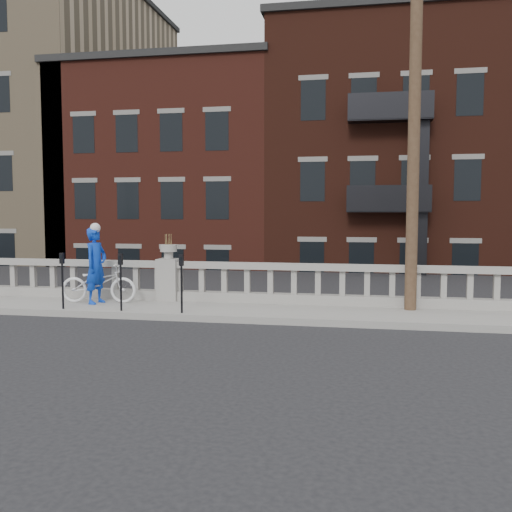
{
  "coord_description": "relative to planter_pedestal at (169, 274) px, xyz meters",
  "views": [
    {
      "loc": [
        5.07,
        -10.4,
        2.53
      ],
      "look_at": [
        2.5,
        3.2,
        1.42
      ],
      "focal_mm": 40.0,
      "sensor_mm": 36.0,
      "label": 1
    }
  ],
  "objects": [
    {
      "name": "parking_meter_d",
      "position": [
        -0.56,
        -1.8,
        0.17
      ],
      "size": [
        0.1,
        0.09,
        1.36
      ],
      "color": "black",
      "rests_on": "sidewalk"
    },
    {
      "name": "ground",
      "position": [
        0.0,
        -3.95,
        -0.83
      ],
      "size": [
        120.0,
        120.0,
        0.0
      ],
      "primitive_type": "plane",
      "color": "black",
      "rests_on": "ground"
    },
    {
      "name": "parking_meter_c",
      "position": [
        -2.06,
        -1.8,
        0.17
      ],
      "size": [
        0.1,
        0.09,
        1.36
      ],
      "color": "black",
      "rests_on": "sidewalk"
    },
    {
      "name": "lower_level",
      "position": [
        0.56,
        19.09,
        1.8
      ],
      "size": [
        80.0,
        44.0,
        20.8
      ],
      "color": "#605E59",
      "rests_on": "ground"
    },
    {
      "name": "sidewalk",
      "position": [
        0.0,
        -0.95,
        -0.76
      ],
      "size": [
        32.0,
        2.2,
        0.15
      ],
      "primitive_type": "cube",
      "color": "gray",
      "rests_on": "ground"
    },
    {
      "name": "cyclist",
      "position": [
        -1.64,
        -0.88,
        0.3
      ],
      "size": [
        0.59,
        0.79,
        1.95
      ],
      "primitive_type": "imported",
      "rotation": [
        0.0,
        0.0,
        1.38
      ],
      "color": "#0C36B7",
      "rests_on": "sidewalk"
    },
    {
      "name": "utility_pole",
      "position": [
        6.2,
        -0.35,
        4.41
      ],
      "size": [
        1.6,
        0.28,
        10.0
      ],
      "color": "#422D1E",
      "rests_on": "sidewalk"
    },
    {
      "name": "balustrade",
      "position": [
        0.0,
        0.0,
        -0.19
      ],
      "size": [
        28.0,
        0.34,
        1.03
      ],
      "color": "gray",
      "rests_on": "sidewalk"
    },
    {
      "name": "bicycle",
      "position": [
        -1.64,
        -0.75,
        -0.17
      ],
      "size": [
        2.02,
        0.93,
        1.02
      ],
      "primitive_type": "imported",
      "rotation": [
        0.0,
        0.0,
        1.7
      ],
      "color": "white",
      "rests_on": "sidewalk"
    },
    {
      "name": "parking_meter_e",
      "position": [
        0.94,
        -1.8,
        0.17
      ],
      "size": [
        0.1,
        0.09,
        1.36
      ],
      "color": "black",
      "rests_on": "sidewalk"
    },
    {
      "name": "planter_pedestal",
      "position": [
        0.0,
        0.0,
        0.0
      ],
      "size": [
        0.55,
        0.55,
        1.76
      ],
      "color": "gray",
      "rests_on": "sidewalk"
    }
  ]
}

